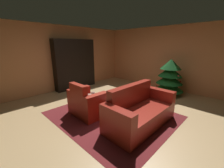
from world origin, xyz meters
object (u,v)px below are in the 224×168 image
at_px(armchair_red, 87,103).
at_px(bottle_on_table, 112,96).
at_px(couch_red, 140,112).
at_px(book_stack_on_table, 119,98).
at_px(coffee_table, 119,100).
at_px(decorated_tree, 170,77).
at_px(bookshelf_unit, 78,64).

xyz_separation_m(armchair_red, bottle_on_table, (0.55, 0.39, 0.24)).
height_order(couch_red, book_stack_on_table, couch_red).
bearing_deg(book_stack_on_table, coffee_table, 131.62).
distance_m(bottle_on_table, decorated_tree, 2.72).
bearing_deg(bookshelf_unit, book_stack_on_table, -13.73).
distance_m(armchair_red, couch_red, 1.39).
bearing_deg(armchair_red, book_stack_on_table, 39.23).
bearing_deg(decorated_tree, bookshelf_unit, -150.47).
xyz_separation_m(book_stack_on_table, bottle_on_table, (-0.11, -0.15, 0.06)).
distance_m(coffee_table, decorated_tree, 2.53).
xyz_separation_m(armchair_red, coffee_table, (0.62, 0.58, 0.11)).
height_order(armchair_red, bottle_on_table, armchair_red).
height_order(armchair_red, decorated_tree, decorated_tree).
distance_m(couch_red, decorated_tree, 2.56).
distance_m(couch_red, coffee_table, 0.65).
relative_size(book_stack_on_table, bottle_on_table, 1.00).
relative_size(bookshelf_unit, armchair_red, 2.08).
bearing_deg(armchair_red, decorated_tree, 74.13).
bearing_deg(couch_red, armchair_red, -155.32).
bearing_deg(couch_red, decorated_tree, 98.71).
bearing_deg(bottle_on_table, coffee_table, 69.18).
height_order(bookshelf_unit, couch_red, bookshelf_unit).
bearing_deg(coffee_table, bottle_on_table, -110.82).
bearing_deg(couch_red, bottle_on_table, -165.25).
bearing_deg(armchair_red, bottle_on_table, 35.63).
xyz_separation_m(armchair_red, couch_red, (1.26, 0.58, -0.00)).
bearing_deg(decorated_tree, book_stack_on_table, -94.94).
bearing_deg(armchair_red, coffee_table, 43.20).
bearing_deg(coffee_table, book_stack_on_table, -48.38).
height_order(coffee_table, bottle_on_table, bottle_on_table).
relative_size(bookshelf_unit, book_stack_on_table, 8.87).
bearing_deg(couch_red, bookshelf_unit, 169.18).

